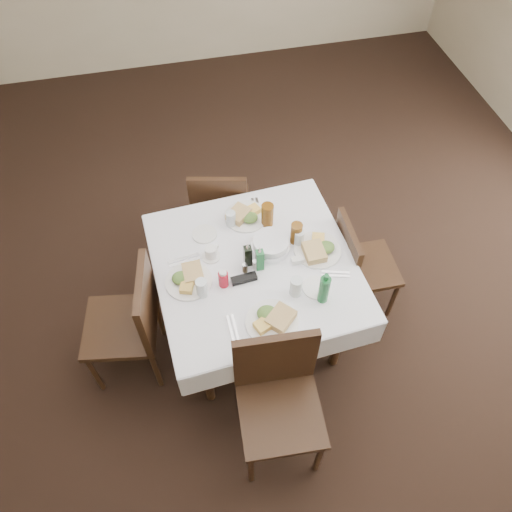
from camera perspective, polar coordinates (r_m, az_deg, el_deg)
The scene contains 33 objects.
ground_plane at distance 3.83m, azimuth 0.28°, elevation -6.08°, with size 7.00×7.00×0.00m, color black.
room_shell at distance 2.53m, azimuth 0.43°, elevation 14.51°, with size 6.04×7.04×2.80m.
dining_table at distance 3.19m, azimuth -0.12°, elevation -1.86°, with size 1.31×1.31×0.76m.
chair_north at distance 3.81m, azimuth -4.11°, elevation 5.79°, with size 0.50×0.50×0.88m.
chair_south at distance 2.92m, azimuth 2.51°, elevation -15.23°, with size 0.50×0.50×0.99m.
chair_east at distance 3.53m, azimuth 11.47°, elevation -0.74°, with size 0.42×0.42×0.87m.
chair_west at distance 3.23m, azimuth -13.86°, elevation -7.02°, with size 0.53×0.53×0.97m.
meal_north at distance 3.34m, azimuth -1.26°, elevation 4.67°, with size 0.29×0.29×0.06m.
meal_south at distance 2.87m, azimuth 1.93°, elevation -7.27°, with size 0.31×0.31×0.07m.
meal_east at distance 3.18m, azimuth 7.10°, elevation 0.79°, with size 0.30×0.30×0.07m.
meal_west at distance 3.05m, azimuth -7.74°, elevation -2.57°, with size 0.29×0.29×0.06m.
side_plate_a at distance 3.28m, azimuth -5.90°, elevation 2.50°, with size 0.16×0.16×0.01m.
side_plate_b at distance 3.03m, azimuth 6.92°, elevation -3.60°, with size 0.17×0.17×0.01m.
water_n at distance 3.28m, azimuth -2.88°, elevation 4.23°, with size 0.06×0.06×0.12m.
water_s at distance 2.95m, azimuth 4.60°, elevation -3.52°, with size 0.07×0.07×0.14m.
water_e at distance 3.18m, azimuth 4.93°, elevation 2.05°, with size 0.06×0.06×0.12m.
water_w at distance 2.95m, azimuth -6.20°, elevation -3.65°, with size 0.07×0.07×0.13m.
iced_tea_a at distance 3.27m, azimuth 1.31°, elevation 4.74°, with size 0.08×0.08×0.17m.
iced_tea_b at distance 3.18m, azimuth 4.62°, elevation 2.62°, with size 0.07×0.07×0.16m.
bread_basket at distance 3.16m, azimuth 1.69°, elevation 1.32°, with size 0.25×0.25×0.08m.
oil_cruet_dark at distance 3.05m, azimuth -0.94°, elevation 0.10°, with size 0.05×0.05×0.20m.
oil_cruet_green at distance 3.03m, azimuth 0.42°, elevation -0.36°, with size 0.05×0.05×0.20m.
ketchup_bottle at distance 2.98m, azimuth -3.75°, elevation -2.60°, with size 0.06×0.06×0.13m.
salt_shaker at distance 3.07m, azimuth -0.08°, elevation -1.03°, with size 0.03×0.03×0.08m.
pepper_shaker at distance 3.06m, azimuth -1.27°, elevation -1.35°, with size 0.03×0.03×0.07m.
coffee_mug at distance 3.13m, azimuth -5.16°, elevation 0.37°, with size 0.12×0.12×0.09m.
sunglasses at distance 3.03m, azimuth -1.39°, elevation -2.61°, with size 0.16×0.06×0.03m.
green_bottle at distance 2.91m, azimuth 7.79°, elevation -3.75°, with size 0.06×0.06×0.24m.
sugar_caddy at distance 3.12m, azimuth 4.77°, elevation -0.46°, with size 0.08×0.05×0.04m.
cutlery_n at distance 3.42m, azimuth 0.06°, elevation 5.49°, with size 0.06×0.19×0.01m.
cutlery_s at distance 2.87m, azimuth -2.66°, elevation -8.23°, with size 0.05×0.18×0.01m.
cutlery_e at distance 3.11m, azimuth 9.09°, elevation -2.04°, with size 0.18×0.09×0.01m.
cutlery_w at distance 3.16m, azimuth -8.21°, elevation -0.48°, with size 0.20×0.08×0.01m.
Camera 1 is at (-0.47, -1.93, 3.27)m, focal length 35.00 mm.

